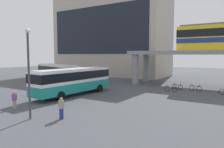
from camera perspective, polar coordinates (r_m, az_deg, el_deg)
The scene contains 10 objects.
ground_plane at distance 32.77m, azimuth -2.10°, elevation -3.47°, with size 120.00×120.00×0.00m, color #47494F.
station_building at distance 53.85m, azimuth -0.35°, elevation 9.93°, with size 27.66×11.45×18.83m.
bus_main at distance 26.46m, azimuth -10.16°, elevation -1.25°, with size 3.15×11.15×3.22m.
bus_secondary at distance 38.21m, azimuth -14.26°, elevation 0.60°, with size 11.27×5.97×3.22m.
bicycle_black at distance 32.01m, azimuth 16.86°, elevation -3.24°, with size 1.68×0.73×1.04m.
bicycle_brown at distance 29.73m, azimuth 15.25°, elevation -3.83°, with size 1.77×0.41×1.04m.
bicycle_red at distance 31.65m, azimuth 21.16°, elevation -3.46°, with size 1.76×0.46×1.04m.
pedestrian_waiting_near_stop at distance 17.05m, azimuth -13.21°, elevation -8.96°, with size 0.45×0.48×1.66m.
pedestrian_by_bike_rack at distance 21.56m, azimuth -24.33°, elevation -6.40°, with size 0.38×0.46×1.60m.
lamp_post at distance 17.29m, azimuth -21.14°, elevation 1.80°, with size 0.36×0.36×6.82m.
Camera 1 is at (18.32, -16.73, 4.88)m, focal length 34.67 mm.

